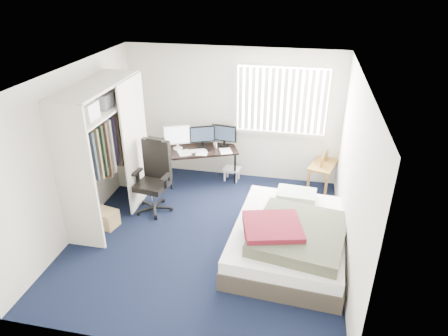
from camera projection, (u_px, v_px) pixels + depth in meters
name	position (u px, v px, depth m)	size (l,w,h in m)	color
ground	(207.00, 235.00, 6.20)	(4.20, 4.20, 0.00)	black
room_shell	(205.00, 146.00, 5.51)	(4.20, 4.20, 4.20)	silver
window_assembly	(282.00, 100.00, 7.10)	(1.72, 0.09, 1.32)	white
closet	(104.00, 140.00, 6.12)	(0.64, 1.84, 2.22)	beige
desk	(201.00, 146.00, 7.51)	(1.47, 1.08, 1.12)	black
office_chair	(155.00, 184.00, 6.69)	(0.66, 0.66, 1.24)	black
footstool	(232.00, 171.00, 7.71)	(0.35, 0.29, 0.26)	white
nightstand	(324.00, 166.00, 7.28)	(0.61, 0.88, 0.73)	brown
bed	(290.00, 237.00, 5.68)	(1.70, 2.18, 0.68)	#383028
pine_box	(106.00, 218.00, 6.37)	(0.37, 0.28, 0.28)	tan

